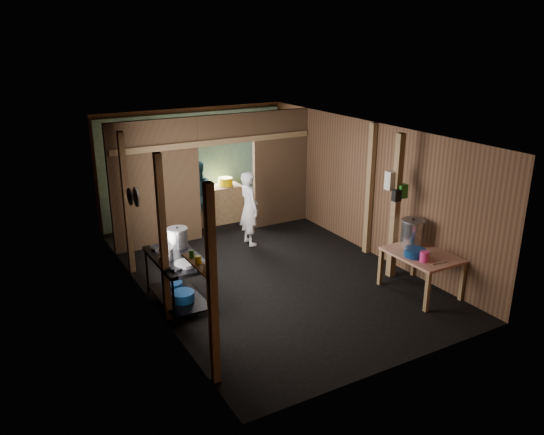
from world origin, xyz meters
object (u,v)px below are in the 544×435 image
pink_bucket (424,257)px  cook (249,208)px  stove_pot_large (178,238)px  yellow_tub (225,182)px  stock_pot (412,233)px  gas_range (178,281)px  prep_table (420,273)px

pink_bucket → cook: cook is taller
stove_pot_large → yellow_tub: size_ratio=1.04×
stove_pot_large → stock_pot: bearing=-23.1°
pink_bucket → stock_pot: bearing=62.4°
gas_range → pink_bucket: 3.96m
cook → gas_range: bearing=131.1°
stock_pot → pink_bucket: (-0.34, -0.65, -0.13)m
prep_table → gas_range: bearing=157.0°
prep_table → stock_pot: bearing=72.5°
prep_table → yellow_tub: size_ratio=3.60×
pink_bucket → stove_pot_large: bearing=146.3°
stock_pot → yellow_tub: stock_pot is taller
prep_table → cook: (-1.48, 3.42, 0.42)m
prep_table → stock_pot: size_ratio=2.54×
gas_range → yellow_tub: size_ratio=4.30×
stock_pot → gas_range: bearing=163.0°
stove_pot_large → cook: size_ratio=0.22×
yellow_tub → cook: 1.60m
gas_range → prep_table: gas_range is taller
stove_pot_large → cook: cook is taller
prep_table → stove_pot_large: size_ratio=3.46×
stove_pot_large → cook: 2.53m
gas_range → pink_bucket: (3.49, -1.83, 0.37)m
prep_table → stove_pot_large: bearing=151.0°
gas_range → prep_table: (3.71, -1.57, -0.07)m
cook → prep_table: bearing=-155.1°
pink_bucket → yellow_tub: bearing=101.5°
gas_range → pink_bucket: size_ratio=8.41×
gas_range → stove_pot_large: 0.72m
pink_bucket → cook: 3.88m
yellow_tub → cook: bearing=-97.2°
prep_table → pink_bucket: pink_bucket is taller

